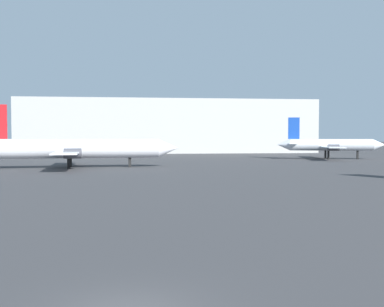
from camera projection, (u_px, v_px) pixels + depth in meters
airplane_distant at (76, 149)px, 70.46m from camera, size 31.87×21.47×9.73m
airplane_far_right at (330, 145)px, 95.98m from camera, size 22.55×19.95×8.86m
terminal_building at (169, 127)px, 133.77m from camera, size 83.85×21.11×15.21m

